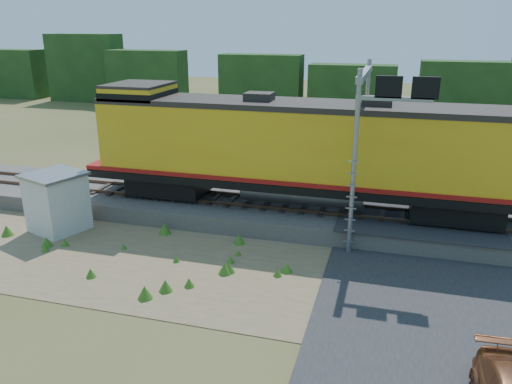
% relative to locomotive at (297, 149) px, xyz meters
% --- Properties ---
extents(ground, '(140.00, 140.00, 0.00)m').
position_rel_locomotive_xyz_m(ground, '(-1.36, -6.00, -3.62)').
color(ground, '#475123').
rests_on(ground, ground).
extents(ballast, '(70.00, 5.00, 0.80)m').
position_rel_locomotive_xyz_m(ballast, '(-1.36, -0.00, -3.22)').
color(ballast, slate).
rests_on(ballast, ground).
extents(rails, '(70.00, 1.54, 0.16)m').
position_rel_locomotive_xyz_m(rails, '(-1.36, -0.00, -2.74)').
color(rails, brown).
rests_on(rails, ballast).
extents(dirt_shoulder, '(26.00, 8.00, 0.03)m').
position_rel_locomotive_xyz_m(dirt_shoulder, '(-3.36, -5.50, -3.61)').
color(dirt_shoulder, '#8C7754').
rests_on(dirt_shoulder, ground).
extents(road, '(7.00, 66.00, 0.86)m').
position_rel_locomotive_xyz_m(road, '(5.64, -5.26, -3.54)').
color(road, '#38383A').
rests_on(road, ground).
extents(tree_line_north, '(130.00, 3.00, 6.50)m').
position_rel_locomotive_xyz_m(tree_line_north, '(-1.36, 32.00, -0.55)').
color(tree_line_north, '#1D3A15').
rests_on(tree_line_north, ground).
extents(weed_clumps, '(15.00, 6.20, 0.56)m').
position_rel_locomotive_xyz_m(weed_clumps, '(-4.86, -5.90, -3.62)').
color(weed_clumps, '#3C6E1F').
rests_on(weed_clumps, ground).
extents(locomotive, '(20.93, 3.19, 5.40)m').
position_rel_locomotive_xyz_m(locomotive, '(0.00, 0.00, 0.00)').
color(locomotive, black).
rests_on(locomotive, rails).
extents(shed, '(2.94, 2.94, 2.73)m').
position_rel_locomotive_xyz_m(shed, '(-10.26, -3.91, -2.24)').
color(shed, silver).
rests_on(shed, ground).
extents(signal_gantry, '(2.98, 6.20, 7.52)m').
position_rel_locomotive_xyz_m(signal_gantry, '(3.24, -0.68, 1.98)').
color(signal_gantry, gray).
rests_on(signal_gantry, ground).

